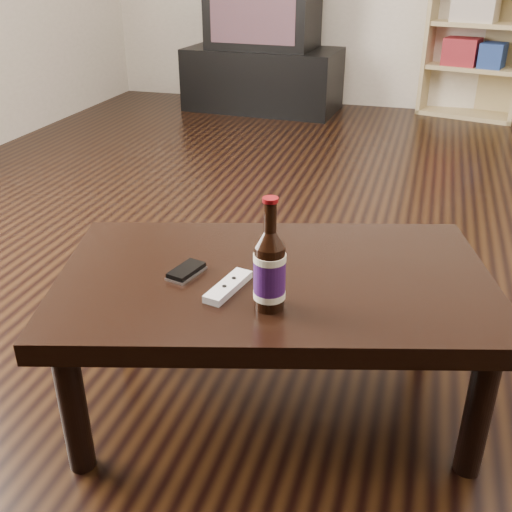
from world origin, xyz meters
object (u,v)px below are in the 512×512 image
(bookshelf, at_px, (481,20))
(remote, at_px, (228,286))
(coffee_table, at_px, (275,292))
(tv_stand, at_px, (263,79))
(beer_bottle, at_px, (270,271))
(phone, at_px, (186,271))
(tv, at_px, (263,7))

(bookshelf, relative_size, remote, 7.97)
(coffee_table, bearing_deg, tv_stand, 106.15)
(beer_bottle, xyz_separation_m, phone, (-0.23, 0.09, -0.08))
(bookshelf, relative_size, beer_bottle, 5.02)
(tv, xyz_separation_m, beer_bottle, (0.97, -3.42, -0.26))
(bookshelf, bearing_deg, tv_stand, -155.18)
(coffee_table, distance_m, phone, 0.22)
(tv, relative_size, bookshelf, 0.62)
(tv_stand, height_order, tv, tv)
(tv, relative_size, beer_bottle, 3.10)
(coffee_table, height_order, phone, phone)
(tv, xyz_separation_m, bookshelf, (1.52, 0.25, -0.07))
(phone, xyz_separation_m, remote, (0.12, -0.04, 0.00))
(coffee_table, xyz_separation_m, beer_bottle, (0.03, -0.15, 0.14))
(beer_bottle, bearing_deg, phone, 159.16)
(bookshelf, distance_m, beer_bottle, 3.72)
(coffee_table, xyz_separation_m, phone, (-0.20, -0.06, 0.06))
(phone, bearing_deg, beer_bottle, -6.31)
(coffee_table, bearing_deg, remote, -128.50)
(beer_bottle, bearing_deg, remote, 157.44)
(coffee_table, height_order, remote, remote)
(tv, bearing_deg, coffee_table, -70.25)
(phone, bearing_deg, remote, -4.72)
(tv, height_order, coffee_table, tv)
(tv_stand, xyz_separation_m, remote, (0.86, -3.38, 0.17))
(tv_stand, distance_m, coffee_table, 3.41)
(tv_stand, relative_size, phone, 10.24)
(beer_bottle, bearing_deg, coffee_table, 100.00)
(tv_stand, distance_m, bookshelf, 1.60)
(tv_stand, relative_size, remote, 7.05)
(bookshelf, height_order, beer_bottle, bookshelf)
(coffee_table, relative_size, remote, 7.25)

